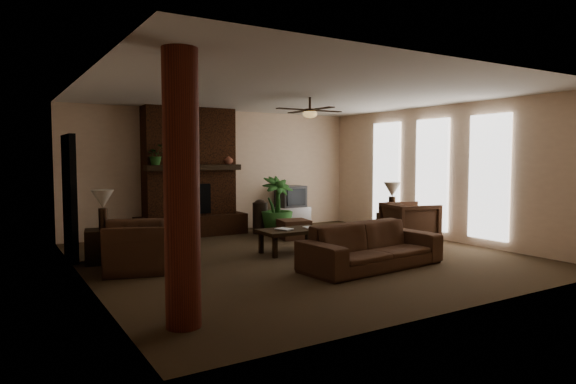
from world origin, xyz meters
TOP-DOWN VIEW (x-y plane):
  - room_shell at (0.00, 0.00)m, footprint 7.00×7.00m
  - fireplace at (-0.80, 3.22)m, footprint 2.40×0.70m
  - windows at (3.45, 0.20)m, footprint 0.08×3.65m
  - log_column at (-2.95, -2.40)m, footprint 0.36×0.36m
  - doorway at (-3.44, 1.80)m, footprint 0.10×1.00m
  - ceiling_fan at (0.40, 0.30)m, footprint 1.35×1.35m
  - sofa at (0.48, -1.32)m, footprint 2.41×0.89m
  - armchair_left at (-2.68, 0.38)m, footprint 1.00×1.28m
  - armchair_right at (2.53, -0.10)m, footprint 1.01×1.06m
  - coffee_table at (0.06, 0.35)m, footprint 1.20×0.70m
  - ottoman at (0.91, 1.65)m, footprint 0.70×0.70m
  - tv_stand at (1.77, 3.15)m, footprint 0.89×0.57m
  - tv at (1.75, 3.14)m, footprint 0.66×0.54m
  - floor_vase at (0.64, 2.67)m, footprint 0.34×0.34m
  - floor_plant at (0.86, 2.30)m, footprint 0.88×1.38m
  - side_table_left at (-3.06, 1.23)m, footprint 0.58×0.58m
  - lamp_left at (-3.03, 1.18)m, footprint 0.39×0.39m
  - side_table_right at (2.63, 0.49)m, footprint 0.56×0.56m
  - lamp_right at (2.64, 0.53)m, footprint 0.46×0.46m
  - mantel_plant at (-1.64, 2.92)m, footprint 0.50×0.52m
  - mantel_vase at (0.02, 3.02)m, footprint 0.24×0.25m
  - book_a at (-0.22, 0.31)m, footprint 0.21×0.10m
  - book_b at (0.29, 0.29)m, footprint 0.21×0.07m

SIDE VIEW (x-z plane):
  - ottoman at x=0.91m, z-range 0.00..0.40m
  - tv_stand at x=1.77m, z-range 0.00..0.50m
  - side_table_left at x=-3.06m, z-range 0.00..0.55m
  - side_table_right at x=2.63m, z-range 0.00..0.55m
  - floor_plant at x=0.86m, z-range 0.00..0.73m
  - coffee_table at x=0.06m, z-range 0.16..0.59m
  - floor_vase at x=0.64m, z-range 0.05..0.82m
  - armchair_right at x=2.53m, z-range 0.00..0.92m
  - sofa at x=0.48m, z-range 0.00..0.92m
  - armchair_left at x=-2.68m, z-range 0.00..0.99m
  - book_a at x=-0.22m, z-range 0.43..0.72m
  - book_b at x=0.29m, z-range 0.43..0.72m
  - tv at x=1.75m, z-range 0.50..1.02m
  - lamp_left at x=-3.03m, z-range 0.68..1.33m
  - lamp_right at x=2.64m, z-range 0.68..1.33m
  - doorway at x=-3.44m, z-range 0.00..2.10m
  - fireplace at x=-0.80m, z-range -0.24..2.56m
  - windows at x=3.45m, z-range 0.17..2.53m
  - log_column at x=-2.95m, z-range 0.00..2.80m
  - room_shell at x=0.00m, z-range -2.10..4.90m
  - mantel_vase at x=0.02m, z-range 1.56..1.78m
  - mantel_plant at x=-1.64m, z-range 1.56..1.89m
  - ceiling_fan at x=0.40m, z-range 2.34..2.72m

